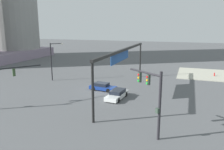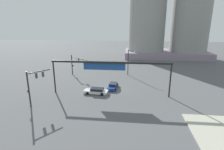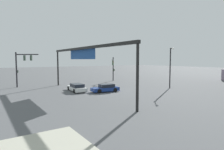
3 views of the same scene
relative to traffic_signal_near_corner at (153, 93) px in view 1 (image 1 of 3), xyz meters
The scene contains 9 objects.
ground_plane 16.45m from the traffic_signal_near_corner, 38.23° to the left, with size 223.26×223.26×0.00m, color #535658.
sidewalk_corner 31.91m from the traffic_signal_near_corner, 13.85° to the right, with size 11.91×13.65×0.15m, color #B0AF9C.
traffic_signal_near_corner is the anchor object (origin of this frame).
traffic_signal_opposite_side 19.13m from the traffic_signal_near_corner, 86.04° to the left, with size 5.48×4.28×5.58m.
streetlamp_curved_arm 26.47m from the traffic_signal_near_corner, 53.10° to the left, with size 2.06×1.85×7.02m.
overhead_sign_gantry 13.91m from the traffic_signal_near_corner, 27.72° to the left, with size 23.57×0.43×6.83m.
sedan_car_approaching 12.11m from the traffic_signal_near_corner, 34.21° to the left, with size 5.01×2.20×1.21m.
sedan_car_waiting_far 16.49m from the traffic_signal_near_corner, 38.20° to the left, with size 2.18×4.44×1.21m.
fire_hydrant_on_curb 30.32m from the traffic_signal_near_corner, 15.15° to the right, with size 0.33×0.22×0.71m.
Camera 1 is at (-32.24, -12.81, 10.26)m, focal length 36.15 mm.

